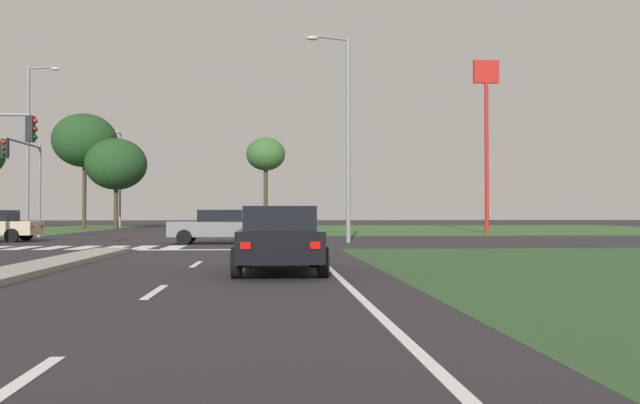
{
  "coord_description": "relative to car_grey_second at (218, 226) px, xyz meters",
  "views": [
    {
      "loc": [
        5.46,
        -1.02,
        1.32
      ],
      "look_at": [
        8.04,
        33.49,
        1.94
      ],
      "focal_mm": 36.47,
      "sensor_mm": 36.0,
      "label": 1
    }
  ],
  "objects": [
    {
      "name": "ground_plane",
      "position": [
        -3.12,
        2.18,
        -0.76
      ],
      "size": [
        200.0,
        200.0,
        0.0
      ],
      "primitive_type": "plane",
      "color": "#282628"
    },
    {
      "name": "grass_verge_far_right",
      "position": [
        22.38,
        26.68,
        -0.76
      ],
      "size": [
        35.0,
        35.0,
        0.01
      ],
      "primitive_type": "cube",
      "color": "#385B2D",
      "rests_on": "ground"
    },
    {
      "name": "median_island_far",
      "position": [
        -3.12,
        27.18,
        -0.69
      ],
      "size": [
        1.2,
        36.0,
        0.14
      ],
      "primitive_type": "cube",
      "color": "gray",
      "rests_on": "ground"
    },
    {
      "name": "lane_dash_near",
      "position": [
        0.38,
        -23.69,
        -0.76
      ],
      "size": [
        0.14,
        2.0,
        0.01
      ],
      "primitive_type": "cube",
      "color": "silver",
      "rests_on": "ground"
    },
    {
      "name": "lane_dash_second",
      "position": [
        0.38,
        -17.69,
        -0.76
      ],
      "size": [
        0.14,
        2.0,
        0.01
      ],
      "primitive_type": "cube",
      "color": "silver",
      "rests_on": "ground"
    },
    {
      "name": "lane_dash_third",
      "position": [
        0.38,
        -11.69,
        -0.76
      ],
      "size": [
        0.14,
        2.0,
        0.01
      ],
      "primitive_type": "cube",
      "color": "silver",
      "rests_on": "ground"
    },
    {
      "name": "edge_line_right",
      "position": [
        3.73,
        -15.82,
        -0.76
      ],
      "size": [
        0.14,
        24.0,
        0.01
      ],
      "primitive_type": "cube",
      "color": "silver",
      "rests_on": "ground"
    },
    {
      "name": "stop_bar_near",
      "position": [
        0.68,
        -4.82,
        -0.76
      ],
      "size": [
        6.4,
        0.5,
        0.01
      ],
      "primitive_type": "cube",
      "color": "silver",
      "rests_on": "ground"
    },
    {
      "name": "crosswalk_bar_third",
      "position": [
        -7.22,
        -3.02,
        -0.76
      ],
      "size": [
        0.7,
        2.8,
        0.01
      ],
      "primitive_type": "cube",
      "color": "silver",
      "rests_on": "ground"
    },
    {
      "name": "crosswalk_bar_fourth",
      "position": [
        -6.07,
        -3.02,
        -0.76
      ],
      "size": [
        0.7,
        2.8,
        0.01
      ],
      "primitive_type": "cube",
      "color": "silver",
      "rests_on": "ground"
    },
    {
      "name": "crosswalk_bar_fifth",
      "position": [
        -4.92,
        -3.02,
        -0.76
      ],
      "size": [
        0.7,
        2.8,
        0.01
      ],
      "primitive_type": "cube",
      "color": "silver",
      "rests_on": "ground"
    },
    {
      "name": "crosswalk_bar_sixth",
      "position": [
        -3.77,
        -3.02,
        -0.76
      ],
      "size": [
        0.7,
        2.8,
        0.01
      ],
      "primitive_type": "cube",
      "color": "silver",
      "rests_on": "ground"
    },
    {
      "name": "crosswalk_bar_seventh",
      "position": [
        -2.62,
        -3.02,
        -0.76
      ],
      "size": [
        0.7,
        2.8,
        0.01
      ],
      "primitive_type": "cube",
      "color": "silver",
      "rests_on": "ground"
    },
    {
      "name": "crosswalk_bar_eighth",
      "position": [
        -1.47,
        -3.02,
        -0.76
      ],
      "size": [
        0.7,
        2.8,
        0.01
      ],
      "primitive_type": "cube",
      "color": "silver",
      "rests_on": "ground"
    },
    {
      "name": "car_grey_second",
      "position": [
        0.0,
        0.0,
        0.0
      ],
      "size": [
        4.21,
        1.95,
        1.49
      ],
      "rotation": [
        0.0,
        0.0,
        1.57
      ],
      "color": "slate",
      "rests_on": "ground"
    },
    {
      "name": "car_black_fourth",
      "position": [
        2.52,
        -14.09,
        0.0
      ],
      "size": [
        2.0,
        4.39,
        1.49
      ],
      "color": "black",
      "rests_on": "ground"
    },
    {
      "name": "traffic_signal_far_left",
      "position": [
        -10.72,
        6.86,
        2.93
      ],
      "size": [
        0.32,
        5.12,
        5.3
      ],
      "color": "gray",
      "rests_on": "ground"
    },
    {
      "name": "street_lamp_second",
      "position": [
        5.68,
        0.53,
        4.45
      ],
      "size": [
        2.06,
        0.83,
        9.38
      ],
      "color": "gray",
      "rests_on": "ground"
    },
    {
      "name": "street_lamp_third",
      "position": [
        -11.92,
        10.68,
        4.79
      ],
      "size": [
        2.08,
        0.7,
        10.05
      ],
      "color": "gray",
      "rests_on": "ground"
    },
    {
      "name": "street_lamp_fourth",
      "position": [
        -12.06,
        34.04,
        4.31
      ],
      "size": [
        0.56,
        2.23,
        9.05
      ],
      "color": "gray",
      "rests_on": "ground"
    },
    {
      "name": "fastfood_pole_sign",
      "position": [
        17.34,
        15.49,
        8.01
      ],
      "size": [
        1.8,
        0.4,
        12.07
      ],
      "color": "red",
      "rests_on": "ground"
    },
    {
      "name": "treeline_second",
      "position": [
        -14.06,
        29.51,
        6.98
      ],
      "size": [
        5.56,
        5.56,
        10.12
      ],
      "color": "#423323",
      "rests_on": "ground"
    },
    {
      "name": "treeline_third",
      "position": [
        -11.0,
        28.05,
        4.81
      ],
      "size": [
        5.21,
        5.21,
        7.81
      ],
      "color": "#423323",
      "rests_on": "ground"
    },
    {
      "name": "treeline_fourth",
      "position": [
        1.83,
        28.34,
        5.72
      ],
      "size": [
        3.42,
        3.42,
        8.02
      ],
      "color": "#423323",
      "rests_on": "ground"
    }
  ]
}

